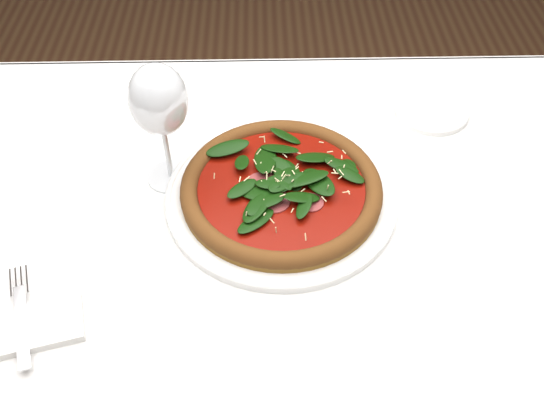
{
  "coord_description": "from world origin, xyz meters",
  "views": [
    {
      "loc": [
        -0.0,
        -0.66,
        1.45
      ],
      "look_at": [
        0.01,
        -0.02,
        0.77
      ],
      "focal_mm": 40.0,
      "sensor_mm": 36.0,
      "label": 1
    }
  ],
  "objects_px": {
    "wine_glass": "(159,103)",
    "pizza": "(281,186)",
    "plate": "(281,195)",
    "napkin": "(24,329)"
  },
  "relations": [
    {
      "from": "pizza",
      "to": "wine_glass",
      "type": "height_order",
      "value": "wine_glass"
    },
    {
      "from": "pizza",
      "to": "napkin",
      "type": "distance_m",
      "value": 0.42
    },
    {
      "from": "plate",
      "to": "napkin",
      "type": "bearing_deg",
      "value": -145.82
    },
    {
      "from": "plate",
      "to": "pizza",
      "type": "height_order",
      "value": "pizza"
    },
    {
      "from": "napkin",
      "to": "plate",
      "type": "bearing_deg",
      "value": 34.18
    },
    {
      "from": "pizza",
      "to": "wine_glass",
      "type": "xyz_separation_m",
      "value": [
        -0.18,
        0.05,
        0.12
      ]
    },
    {
      "from": "plate",
      "to": "pizza",
      "type": "bearing_deg",
      "value": 90.0
    },
    {
      "from": "wine_glass",
      "to": "napkin",
      "type": "height_order",
      "value": "wine_glass"
    },
    {
      "from": "wine_glass",
      "to": "pizza",
      "type": "bearing_deg",
      "value": -16.6
    },
    {
      "from": "plate",
      "to": "napkin",
      "type": "height_order",
      "value": "plate"
    }
  ]
}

